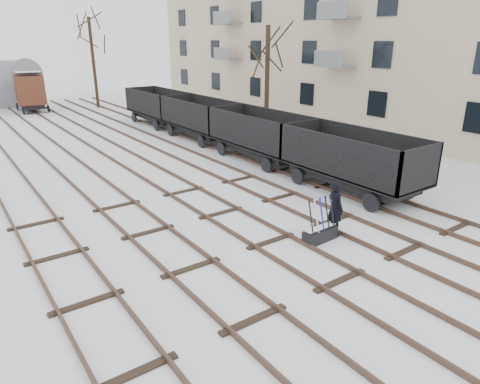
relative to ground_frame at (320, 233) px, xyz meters
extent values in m
plane|color=white|center=(-1.36, 0.89, -0.28)|extent=(120.00, 120.00, 0.00)
cube|color=black|center=(-6.65, 14.89, -0.21)|extent=(0.07, 52.00, 0.15)
cube|color=black|center=(-7.36, 2.89, -0.26)|extent=(1.90, 0.20, 0.08)
cube|color=black|center=(-5.08, 14.89, -0.21)|extent=(0.07, 52.00, 0.15)
cube|color=black|center=(-3.65, 14.89, -0.21)|extent=(0.07, 52.00, 0.15)
cube|color=black|center=(-4.36, 2.89, -0.26)|extent=(1.90, 0.20, 0.08)
cube|color=black|center=(-2.08, 14.89, -0.21)|extent=(0.07, 52.00, 0.15)
cube|color=black|center=(-0.65, 14.89, -0.21)|extent=(0.07, 52.00, 0.15)
cube|color=black|center=(-1.36, 2.89, -0.26)|extent=(1.90, 0.20, 0.08)
cube|color=black|center=(0.92, 14.89, -0.21)|extent=(0.07, 52.00, 0.15)
cube|color=black|center=(2.35, 14.89, -0.21)|extent=(0.07, 52.00, 0.15)
cube|color=black|center=(1.64, 2.89, -0.26)|extent=(1.90, 0.20, 0.08)
cube|color=black|center=(3.92, 14.89, -0.21)|extent=(0.07, 52.00, 0.15)
cube|color=black|center=(5.35, 14.89, -0.21)|extent=(0.07, 52.00, 0.15)
cube|color=black|center=(4.64, 2.89, -0.26)|extent=(1.90, 0.20, 0.08)
cube|color=beige|center=(18.64, 14.89, 7.72)|extent=(10.00, 45.00, 16.00)
cube|color=black|center=(0.00, 0.00, -0.06)|extent=(1.31, 0.47, 0.44)
cube|color=black|center=(0.00, 0.00, 0.18)|extent=(1.31, 0.35, 0.06)
cube|color=white|center=(0.00, 0.00, 0.22)|extent=(1.26, 0.31, 0.03)
cylinder|color=black|center=(-0.50, -0.02, 0.67)|extent=(0.06, 0.32, 1.08)
cylinder|color=silver|center=(-0.25, -0.01, 0.67)|extent=(0.06, 0.32, 1.08)
cylinder|color=#0D15B5|center=(0.00, 0.00, 0.67)|extent=(0.06, 0.32, 1.08)
cylinder|color=black|center=(0.25, 0.01, 0.67)|extent=(0.06, 0.32, 1.08)
cylinder|color=black|center=(0.50, 0.02, 0.67)|extent=(0.06, 0.32, 1.08)
imported|color=black|center=(0.75, 0.10, 0.68)|extent=(0.59, 0.78, 1.94)
cube|color=black|center=(4.64, 2.76, 0.41)|extent=(2.06, 5.67, 0.43)
cube|color=black|center=(4.64, 2.76, 0.63)|extent=(2.58, 6.44, 0.13)
cube|color=black|center=(3.40, 2.76, 1.49)|extent=(0.11, 6.44, 1.72)
cube|color=black|center=(5.87, 2.76, 1.49)|extent=(0.11, 6.44, 1.72)
cube|color=white|center=(4.64, 2.76, 0.74)|extent=(2.32, 6.18, 0.06)
cylinder|color=black|center=(3.46, 0.70, 0.09)|extent=(0.13, 0.75, 0.75)
cylinder|color=black|center=(5.82, 4.82, 0.09)|extent=(0.13, 0.75, 0.75)
cube|color=black|center=(4.64, 9.16, 0.41)|extent=(2.06, 5.67, 0.43)
cube|color=black|center=(4.64, 9.16, 0.63)|extent=(2.58, 6.44, 0.13)
cube|color=black|center=(3.40, 9.16, 1.49)|extent=(0.11, 6.44, 1.72)
cube|color=black|center=(5.87, 9.16, 1.49)|extent=(0.11, 6.44, 1.72)
cube|color=white|center=(4.64, 9.16, 0.74)|extent=(2.32, 6.18, 0.06)
cylinder|color=black|center=(3.46, 7.10, 0.09)|extent=(0.13, 0.75, 0.75)
cylinder|color=black|center=(5.82, 11.22, 0.09)|extent=(0.13, 0.75, 0.75)
cube|color=black|center=(4.64, 15.56, 0.41)|extent=(2.06, 5.67, 0.43)
cube|color=black|center=(4.64, 15.56, 0.63)|extent=(2.58, 6.44, 0.13)
cube|color=black|center=(3.40, 15.56, 1.49)|extent=(0.11, 6.44, 1.72)
cube|color=black|center=(5.87, 15.56, 1.49)|extent=(0.11, 6.44, 1.72)
cube|color=white|center=(4.64, 15.56, 0.74)|extent=(2.32, 6.18, 0.06)
cylinder|color=black|center=(3.46, 13.50, 0.09)|extent=(0.13, 0.75, 0.75)
cylinder|color=black|center=(5.82, 17.62, 0.09)|extent=(0.13, 0.75, 0.75)
cube|color=black|center=(4.64, 21.96, 0.41)|extent=(2.06, 5.67, 0.43)
cube|color=black|center=(4.64, 21.96, 0.63)|extent=(2.58, 6.44, 0.13)
cube|color=black|center=(3.40, 21.96, 1.49)|extent=(0.11, 6.44, 1.72)
cube|color=black|center=(5.87, 21.96, 1.49)|extent=(0.11, 6.44, 1.72)
cube|color=white|center=(4.64, 21.96, 0.74)|extent=(2.32, 6.18, 0.06)
cylinder|color=black|center=(3.46, 19.90, 0.09)|extent=(0.13, 0.75, 0.75)
cylinder|color=black|center=(5.82, 24.02, 0.09)|extent=(0.13, 0.75, 0.75)
cube|color=black|center=(-2.03, 34.78, 0.34)|extent=(2.34, 4.39, 0.38)
cube|color=#492016|center=(-2.03, 34.78, 1.77)|extent=(2.86, 5.02, 2.48)
cube|color=white|center=(-2.03, 34.78, 3.34)|extent=(2.61, 4.75, 0.04)
cylinder|color=black|center=(-3.08, 33.26, 0.05)|extent=(0.11, 0.67, 0.67)
cylinder|color=black|center=(-0.98, 36.31, 0.05)|extent=(0.11, 0.67, 0.67)
cylinder|color=black|center=(8.38, 13.25, 3.29)|extent=(0.30, 0.30, 7.14)
cylinder|color=black|center=(3.65, 33.50, 3.84)|extent=(0.30, 0.30, 8.24)
camera|label=1|loc=(-9.58, -8.86, 6.03)|focal=32.00mm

